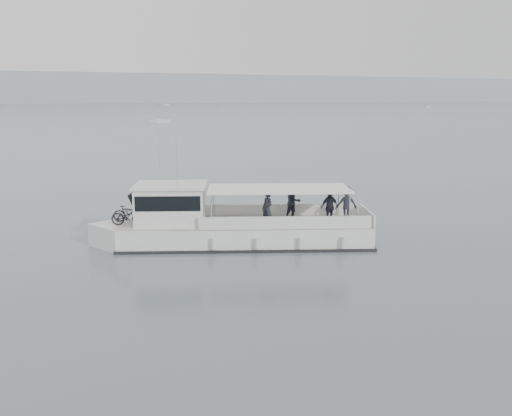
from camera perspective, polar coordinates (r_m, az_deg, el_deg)
name	(u,v)px	position (r m, az deg, el deg)	size (l,w,h in m)	color
ground	(373,237)	(27.14, 11.60, -2.88)	(1400.00, 1400.00, 0.00)	#576066
headland	(22,88)	(581.75, -22.37, 11.02)	(1400.00, 90.00, 28.00)	#939EA8
tour_boat	(221,226)	(25.15, -3.51, -1.78)	(12.12, 6.77, 5.20)	white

